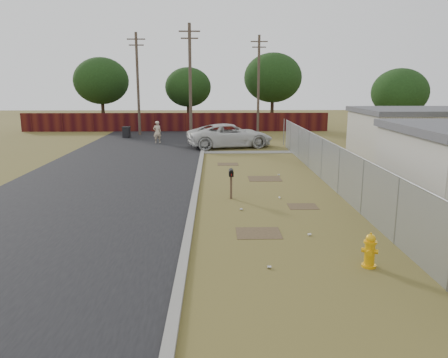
{
  "coord_description": "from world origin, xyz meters",
  "views": [
    {
      "loc": [
        -2.17,
        -18.01,
        4.61
      ],
      "look_at": [
        -1.82,
        -2.02,
        1.1
      ],
      "focal_mm": 35.0,
      "sensor_mm": 36.0,
      "label": 1
    }
  ],
  "objects_px": {
    "pickup_truck": "(230,136)",
    "pedestrian": "(157,132)",
    "fire_hydrant": "(370,251)",
    "trash_bin": "(126,132)",
    "mailbox": "(231,175)"
  },
  "relations": [
    {
      "from": "pickup_truck",
      "to": "pedestrian",
      "type": "distance_m",
      "value": 6.1
    },
    {
      "from": "fire_hydrant",
      "to": "trash_bin",
      "type": "height_order",
      "value": "trash_bin"
    },
    {
      "from": "fire_hydrant",
      "to": "trash_bin",
      "type": "relative_size",
      "value": 0.96
    },
    {
      "from": "pedestrian",
      "to": "trash_bin",
      "type": "relative_size",
      "value": 1.82
    },
    {
      "from": "fire_hydrant",
      "to": "trash_bin",
      "type": "bearing_deg",
      "value": 112.8
    },
    {
      "from": "pickup_truck",
      "to": "fire_hydrant",
      "type": "bearing_deg",
      "value": 173.37
    },
    {
      "from": "mailbox",
      "to": "trash_bin",
      "type": "distance_m",
      "value": 22.3
    },
    {
      "from": "pickup_truck",
      "to": "pedestrian",
      "type": "relative_size",
      "value": 3.57
    },
    {
      "from": "fire_hydrant",
      "to": "trash_bin",
      "type": "xyz_separation_m",
      "value": [
        -11.59,
        27.56,
        0.06
      ]
    },
    {
      "from": "mailbox",
      "to": "pedestrian",
      "type": "xyz_separation_m",
      "value": [
        -5.17,
        17.06,
        -0.1
      ]
    },
    {
      "from": "fire_hydrant",
      "to": "mailbox",
      "type": "bearing_deg",
      "value": 115.55
    },
    {
      "from": "pickup_truck",
      "to": "trash_bin",
      "type": "relative_size",
      "value": 6.5
    },
    {
      "from": "fire_hydrant",
      "to": "pedestrian",
      "type": "distance_m",
      "value": 25.38
    },
    {
      "from": "fire_hydrant",
      "to": "pickup_truck",
      "type": "xyz_separation_m",
      "value": [
        -2.81,
        21.59,
        0.43
      ]
    },
    {
      "from": "mailbox",
      "to": "fire_hydrant",
      "type": "bearing_deg",
      "value": -64.45
    }
  ]
}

